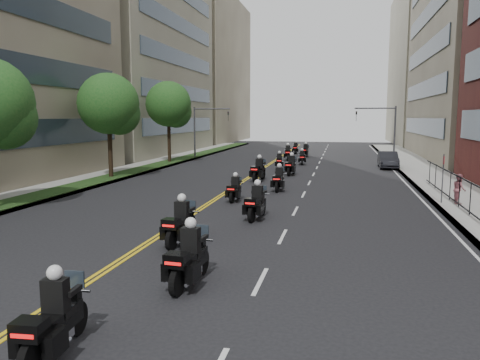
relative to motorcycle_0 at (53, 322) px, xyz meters
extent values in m
plane|color=black|center=(-0.07, -0.12, -0.69)|extent=(160.00, 160.00, 0.00)
cube|color=gray|center=(11.93, 24.88, -0.62)|extent=(4.00, 90.00, 0.15)
cube|color=gray|center=(-12.07, 24.88, -0.62)|extent=(4.00, 90.00, 0.15)
cube|color=#133413|center=(-11.27, 24.88, -0.52)|extent=(2.00, 90.00, 0.04)
cube|color=#333F4C|center=(13.88, 47.88, 2.81)|extent=(0.12, 24.08, 1.80)
cube|color=#333F4C|center=(13.88, 47.88, 6.81)|extent=(0.12, 24.08, 1.80)
cube|color=#333F4C|center=(13.88, 47.88, 10.81)|extent=(0.12, 24.08, 1.80)
cube|color=#333F4C|center=(13.88, 47.88, 14.81)|extent=(0.12, 24.08, 1.80)
cube|color=gray|center=(21.43, 77.88, 12.31)|extent=(15.00, 28.00, 26.00)
cube|color=#333F4C|center=(-14.02, 16.88, 2.81)|extent=(0.12, 25.80, 1.80)
cube|color=#333F4C|center=(-14.02, 16.88, 6.81)|extent=(0.12, 25.80, 1.80)
cube|color=gray|center=(-22.07, 47.88, 16.31)|extent=(16.00, 28.00, 34.00)
cube|color=#333F4C|center=(-14.02, 47.88, 2.81)|extent=(0.12, 24.08, 1.80)
cube|color=#333F4C|center=(-14.02, 47.88, 6.81)|extent=(0.12, 24.08, 1.80)
cube|color=#333F4C|center=(-14.02, 47.88, 10.81)|extent=(0.12, 24.08, 1.80)
cube|color=#333F4C|center=(-14.02, 47.88, 14.81)|extent=(0.12, 24.08, 1.80)
cube|color=#796C58|center=(-22.07, 77.88, 12.31)|extent=(16.00, 28.00, 26.00)
sphere|color=#1A4F1B|center=(-10.67, 12.28, 3.79)|extent=(3.08, 3.08, 3.08)
cylinder|color=#302315|center=(-11.27, 23.88, 1.86)|extent=(0.32, 0.32, 5.11)
sphere|color=#1A4F1B|center=(-11.27, 23.88, 4.78)|extent=(4.40, 4.40, 4.40)
sphere|color=#1A4F1B|center=(-10.67, 24.28, 4.05)|extent=(3.08, 3.08, 3.08)
cylinder|color=#302315|center=(-11.27, 35.88, 2.00)|extent=(0.32, 0.32, 5.39)
sphere|color=#1A4F1B|center=(-11.27, 35.88, 5.08)|extent=(4.40, 4.40, 4.40)
sphere|color=#1A4F1B|center=(-10.67, 36.28, 4.31)|extent=(3.08, 3.08, 3.08)
cylinder|color=#3F3F44|center=(10.43, 41.88, 2.11)|extent=(0.18, 0.18, 5.60)
cylinder|color=#3F3F44|center=(8.43, 41.88, 4.71)|extent=(4.00, 0.14, 0.14)
imported|color=black|center=(6.63, 41.88, 3.91)|extent=(0.16, 0.20, 1.00)
cylinder|color=#3F3F44|center=(-10.57, 41.88, 2.11)|extent=(0.18, 0.18, 5.60)
cylinder|color=#3F3F44|center=(-8.57, 41.88, 4.71)|extent=(4.00, 0.14, 0.14)
imported|color=black|center=(-6.77, 41.88, 3.91)|extent=(0.16, 0.20, 1.00)
cylinder|color=black|center=(0.06, -0.74, -0.34)|extent=(0.20, 0.72, 0.71)
cylinder|color=black|center=(-0.07, 0.91, -0.34)|extent=(0.20, 0.72, 0.71)
cube|color=black|center=(-0.01, 0.08, -0.05)|extent=(0.55, 1.43, 0.42)
cube|color=silver|center=(-0.01, 0.14, -0.29)|extent=(0.44, 0.60, 0.31)
cube|color=black|center=(0.06, -0.74, 0.20)|extent=(0.57, 0.48, 0.33)
cube|color=red|center=(0.08, -0.96, 0.18)|extent=(0.42, 0.06, 0.07)
cube|color=black|center=(-0.01, 0.14, 0.47)|extent=(0.48, 0.33, 0.64)
sphere|color=silver|center=(-0.01, 0.15, 0.91)|extent=(0.30, 0.30, 0.30)
cylinder|color=black|center=(1.25, 3.36, -0.32)|extent=(0.21, 0.76, 0.75)
cylinder|color=black|center=(1.38, 5.12, -0.32)|extent=(0.21, 0.76, 0.75)
cube|color=black|center=(1.31, 4.24, -0.01)|extent=(0.57, 1.51, 0.44)
cube|color=silver|center=(1.32, 4.29, -0.26)|extent=(0.46, 0.63, 0.33)
cube|color=black|center=(1.25, 3.36, 0.25)|extent=(0.60, 0.50, 0.35)
cube|color=red|center=(1.23, 3.13, 0.23)|extent=(0.44, 0.07, 0.08)
cube|color=black|center=(1.32, 4.29, 0.54)|extent=(0.50, 0.34, 0.68)
sphere|color=silver|center=(1.32, 4.31, 1.00)|extent=(0.32, 0.32, 0.32)
cylinder|color=black|center=(-0.35, 7.22, -0.32)|extent=(0.21, 0.74, 0.74)
cylinder|color=black|center=(-0.22, 8.95, -0.32)|extent=(0.21, 0.74, 0.74)
cube|color=black|center=(-0.28, 8.08, -0.02)|extent=(0.56, 1.49, 0.43)
cube|color=silver|center=(-0.28, 8.14, -0.27)|extent=(0.45, 0.62, 0.32)
cube|color=black|center=(-0.35, 7.22, 0.24)|extent=(0.59, 0.50, 0.35)
cube|color=red|center=(-0.37, 6.99, 0.22)|extent=(0.43, 0.06, 0.08)
cube|color=black|center=(-0.28, 8.14, 0.52)|extent=(0.50, 0.34, 0.67)
sphere|color=silver|center=(-0.28, 8.15, 0.97)|extent=(0.31, 0.31, 0.31)
cylinder|color=black|center=(1.52, 11.94, -0.33)|extent=(0.23, 0.73, 0.72)
cylinder|color=black|center=(1.72, 13.61, -0.33)|extent=(0.23, 0.73, 0.72)
cube|color=black|center=(1.62, 12.78, -0.04)|extent=(0.60, 1.46, 0.42)
cube|color=silver|center=(1.63, 12.83, -0.28)|extent=(0.46, 0.62, 0.32)
cube|color=black|center=(1.52, 11.94, 0.21)|extent=(0.59, 0.50, 0.34)
cube|color=red|center=(1.50, 11.72, 0.19)|extent=(0.42, 0.08, 0.07)
cube|color=black|center=(1.63, 12.83, 0.49)|extent=(0.49, 0.34, 0.65)
sphere|color=silver|center=(1.63, 12.84, 0.93)|extent=(0.31, 0.31, 0.31)
cylinder|color=black|center=(-0.35, 16.22, -0.38)|extent=(0.15, 0.63, 0.63)
cylinder|color=black|center=(-0.31, 17.70, -0.38)|extent=(0.15, 0.63, 0.63)
cube|color=black|center=(-0.33, 16.96, -0.12)|extent=(0.42, 1.26, 0.37)
cube|color=silver|center=(-0.33, 17.00, -0.33)|extent=(0.36, 0.52, 0.28)
cube|color=black|center=(-0.35, 16.22, 0.10)|extent=(0.49, 0.40, 0.30)
cube|color=red|center=(-0.36, 16.02, 0.09)|extent=(0.37, 0.04, 0.06)
cube|color=black|center=(-0.33, 17.00, 0.34)|extent=(0.41, 0.27, 0.57)
sphere|color=silver|center=(-0.33, 17.01, 0.73)|extent=(0.27, 0.27, 0.27)
cylinder|color=black|center=(1.51, 20.19, -0.35)|extent=(0.16, 0.69, 0.69)
cylinder|color=black|center=(1.55, 21.81, -0.35)|extent=(0.16, 0.69, 0.69)
cube|color=black|center=(1.53, 21.00, -0.06)|extent=(0.46, 1.38, 0.40)
cube|color=silver|center=(1.53, 21.05, -0.30)|extent=(0.40, 0.57, 0.30)
cube|color=black|center=(1.51, 20.19, 0.18)|extent=(0.54, 0.44, 0.32)
cube|color=red|center=(1.51, 19.98, 0.16)|extent=(0.41, 0.04, 0.07)
cube|color=black|center=(1.53, 21.05, 0.44)|extent=(0.45, 0.29, 0.63)
sphere|color=silver|center=(1.53, 21.06, 0.87)|extent=(0.29, 0.29, 0.29)
cylinder|color=black|center=(-0.57, 24.27, -0.31)|extent=(0.26, 0.77, 0.76)
cylinder|color=black|center=(-0.32, 26.03, -0.31)|extent=(0.26, 0.77, 0.76)
cube|color=black|center=(-0.45, 25.15, 0.00)|extent=(0.67, 1.55, 0.45)
cube|color=silver|center=(-0.44, 25.21, -0.26)|extent=(0.50, 0.66, 0.33)
cube|color=black|center=(-0.57, 24.27, 0.26)|extent=(0.64, 0.54, 0.36)
cube|color=red|center=(-0.60, 24.04, 0.24)|extent=(0.45, 0.09, 0.08)
cube|color=black|center=(-0.44, 25.21, 0.55)|extent=(0.53, 0.38, 0.69)
sphere|color=silver|center=(-0.44, 25.22, 1.02)|extent=(0.32, 0.32, 0.32)
cylinder|color=black|center=(1.35, 28.17, -0.33)|extent=(0.23, 0.73, 0.72)
cylinder|color=black|center=(1.53, 29.85, -0.33)|extent=(0.23, 0.73, 0.72)
cube|color=black|center=(1.44, 29.01, -0.04)|extent=(0.60, 1.47, 0.42)
cube|color=silver|center=(1.45, 29.07, -0.28)|extent=(0.46, 0.62, 0.32)
cube|color=black|center=(1.35, 28.17, 0.22)|extent=(0.59, 0.50, 0.34)
cube|color=red|center=(1.32, 27.95, 0.20)|extent=(0.42, 0.08, 0.07)
cube|color=black|center=(1.45, 29.07, 0.49)|extent=(0.49, 0.34, 0.66)
sphere|color=silver|center=(1.45, 29.08, 0.93)|extent=(0.31, 0.31, 0.31)
cylinder|color=black|center=(-0.01, 32.73, -0.37)|extent=(0.20, 0.64, 0.63)
cylinder|color=black|center=(-0.17, 34.21, -0.37)|extent=(0.20, 0.64, 0.63)
cube|color=black|center=(-0.09, 33.47, -0.11)|extent=(0.52, 1.29, 0.37)
cube|color=silver|center=(-0.10, 33.52, -0.33)|extent=(0.41, 0.55, 0.28)
cube|color=black|center=(-0.01, 32.73, 0.11)|extent=(0.52, 0.44, 0.30)
cube|color=red|center=(0.01, 32.53, 0.09)|extent=(0.37, 0.07, 0.07)
cube|color=black|center=(-0.10, 33.52, 0.35)|extent=(0.44, 0.30, 0.58)
sphere|color=silver|center=(-0.10, 33.53, 0.74)|extent=(0.27, 0.27, 0.27)
cylinder|color=black|center=(1.65, 36.70, -0.38)|extent=(0.19, 0.64, 0.63)
cylinder|color=black|center=(1.50, 38.17, -0.38)|extent=(0.19, 0.64, 0.63)
cube|color=black|center=(1.57, 37.44, -0.12)|extent=(0.51, 1.28, 0.37)
cube|color=silver|center=(1.57, 37.48, -0.33)|extent=(0.40, 0.54, 0.28)
cube|color=black|center=(1.65, 36.70, 0.10)|extent=(0.52, 0.43, 0.30)
cube|color=red|center=(1.67, 36.51, 0.08)|extent=(0.37, 0.06, 0.06)
cube|color=black|center=(1.57, 37.48, 0.34)|extent=(0.43, 0.30, 0.57)
sphere|color=silver|center=(1.57, 37.49, 0.73)|extent=(0.27, 0.27, 0.27)
cylinder|color=black|center=(-0.16, 40.71, -0.32)|extent=(0.22, 0.75, 0.74)
cylinder|color=black|center=(-0.33, 42.44, -0.32)|extent=(0.22, 0.75, 0.74)
cube|color=black|center=(-0.25, 41.57, -0.02)|extent=(0.60, 1.50, 0.43)
cube|color=silver|center=(-0.25, 41.63, -0.27)|extent=(0.47, 0.63, 0.33)
cube|color=black|center=(-0.16, 40.71, 0.24)|extent=(0.61, 0.51, 0.35)
cube|color=red|center=(-0.14, 40.48, 0.22)|extent=(0.43, 0.08, 0.08)
cube|color=black|center=(-0.25, 41.63, 0.52)|extent=(0.50, 0.35, 0.67)
sphere|color=silver|center=(-0.25, 41.64, 0.98)|extent=(0.31, 0.31, 0.31)
cylinder|color=black|center=(1.20, 44.97, -0.34)|extent=(0.23, 0.72, 0.71)
cylinder|color=black|center=(1.39, 46.61, -0.34)|extent=(0.23, 0.72, 0.71)
cube|color=black|center=(1.29, 45.79, -0.05)|extent=(0.59, 1.44, 0.41)
cube|color=silver|center=(1.30, 45.84, -0.29)|extent=(0.46, 0.61, 0.31)
cube|color=black|center=(1.20, 44.97, 0.20)|extent=(0.59, 0.49, 0.33)
cube|color=red|center=(1.17, 44.75, 0.18)|extent=(0.42, 0.08, 0.07)
cube|color=black|center=(1.30, 45.84, 0.47)|extent=(0.49, 0.34, 0.64)
sphere|color=silver|center=(1.30, 45.85, 0.90)|extent=(0.30, 0.30, 0.30)
cylinder|color=black|center=(-0.29, 49.83, -0.36)|extent=(0.15, 0.66, 0.66)
cylinder|color=black|center=(-0.33, 51.38, -0.36)|extent=(0.15, 0.66, 0.66)
cube|color=black|center=(-0.31, 50.60, -0.09)|extent=(0.44, 1.31, 0.39)
cube|color=silver|center=(-0.31, 50.65, -0.32)|extent=(0.38, 0.54, 0.29)
cube|color=black|center=(-0.29, 49.83, 0.14)|extent=(0.51, 0.42, 0.31)
cube|color=red|center=(-0.28, 49.63, 0.12)|extent=(0.39, 0.04, 0.07)
cube|color=black|center=(-0.31, 50.65, 0.39)|extent=(0.43, 0.28, 0.60)
sphere|color=silver|center=(-0.31, 50.66, 0.79)|extent=(0.28, 0.28, 0.28)
imported|color=black|center=(9.33, 35.89, 0.04)|extent=(1.56, 4.47, 1.47)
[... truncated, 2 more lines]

